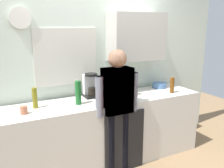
{
  "coord_description": "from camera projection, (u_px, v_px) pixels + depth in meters",
  "views": [
    {
      "loc": [
        -1.35,
        -2.5,
        1.87
      ],
      "look_at": [
        0.05,
        0.25,
        1.12
      ],
      "focal_mm": 38.98,
      "sensor_mm": 36.0,
      "label": 1
    }
  ],
  "objects": [
    {
      "name": "kitchen_counter",
      "position": [
        107.0,
        131.0,
        3.36
      ],
      "size": [
        2.74,
        0.64,
        0.91
      ],
      "primitive_type": "cube",
      "color": "beige",
      "rests_on": "ground_plane"
    },
    {
      "name": "dishwasher_panel",
      "position": [
        125.0,
        142.0,
        3.12
      ],
      "size": [
        0.56,
        0.02,
        0.82
      ],
      "primitive_type": "cube",
      "color": "black",
      "rests_on": "ground_plane"
    },
    {
      "name": "back_wall_assembly",
      "position": [
        99.0,
        61.0,
        3.52
      ],
      "size": [
        4.34,
        0.42,
        2.6
      ],
      "color": "silver",
      "rests_on": "ground_plane"
    },
    {
      "name": "coffee_maker",
      "position": [
        91.0,
        86.0,
        3.35
      ],
      "size": [
        0.2,
        0.2,
        0.33
      ],
      "color": "black",
      "rests_on": "kitchen_counter"
    },
    {
      "name": "bottle_dark_sauce",
      "position": [
        112.0,
        93.0,
        3.2
      ],
      "size": [
        0.06,
        0.06,
        0.18
      ],
      "primitive_type": "cylinder",
      "color": "black",
      "rests_on": "kitchen_counter"
    },
    {
      "name": "bottle_red_vinegar",
      "position": [
        110.0,
        96.0,
        3.03
      ],
      "size": [
        0.06,
        0.06,
        0.22
      ],
      "primitive_type": "cylinder",
      "color": "maroon",
      "rests_on": "kitchen_counter"
    },
    {
      "name": "bottle_amber_beer",
      "position": [
        172.0,
        85.0,
        3.53
      ],
      "size": [
        0.06,
        0.06,
        0.23
      ],
      "primitive_type": "cylinder",
      "color": "brown",
      "rests_on": "kitchen_counter"
    },
    {
      "name": "bottle_clear_soda",
      "position": [
        131.0,
        86.0,
        3.39
      ],
      "size": [
        0.09,
        0.09,
        0.28
      ],
      "primitive_type": "cylinder",
      "color": "#2D8C33",
      "rests_on": "kitchen_counter"
    },
    {
      "name": "bottle_olive_oil",
      "position": [
        35.0,
        98.0,
        2.88
      ],
      "size": [
        0.06,
        0.06,
        0.25
      ],
      "primitive_type": "cylinder",
      "color": "olive",
      "rests_on": "kitchen_counter"
    },
    {
      "name": "bottle_green_wine",
      "position": [
        78.0,
        93.0,
        3.01
      ],
      "size": [
        0.07,
        0.07,
        0.3
      ],
      "primitive_type": "cylinder",
      "color": "#195923",
      "rests_on": "kitchen_counter"
    },
    {
      "name": "cup_terracotta_mug",
      "position": [
        24.0,
        110.0,
        2.7
      ],
      "size": [
        0.08,
        0.08,
        0.09
      ],
      "primitive_type": "cylinder",
      "color": "#B26647",
      "rests_on": "kitchen_counter"
    },
    {
      "name": "mixing_bowl",
      "position": [
        159.0,
        85.0,
        3.84
      ],
      "size": [
        0.22,
        0.22,
        0.08
      ],
      "primitive_type": "cylinder",
      "color": "#4C72A5",
      "rests_on": "kitchen_counter"
    },
    {
      "name": "person_at_sink",
      "position": [
        117.0,
        102.0,
        2.98
      ],
      "size": [
        0.57,
        0.22,
        1.6
      ],
      "rotation": [
        0.0,
        0.0,
        0.04
      ],
      "color": "#3F4766",
      "rests_on": "ground_plane"
    },
    {
      "name": "person_guest",
      "position": [
        117.0,
        102.0,
        2.98
      ],
      "size": [
        0.57,
        0.22,
        1.6
      ],
      "rotation": [
        0.0,
        0.0,
        3.22
      ],
      "color": "black",
      "rests_on": "ground_plane"
    }
  ]
}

